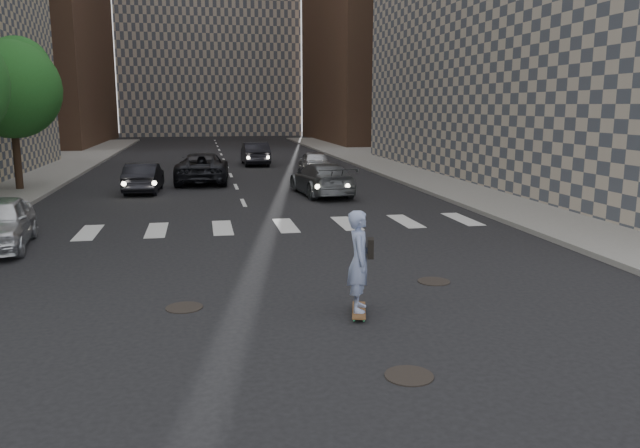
# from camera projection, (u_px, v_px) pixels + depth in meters

# --- Properties ---
(ground) EXTENTS (160.00, 160.00, 0.00)m
(ground) POSITION_uv_depth(u_px,v_px,m) (298.00, 322.00, 11.02)
(ground) COLOR black
(ground) RESTS_ON ground
(sidewalk_right) EXTENTS (13.00, 80.00, 0.15)m
(sidewalk_right) POSITION_uv_depth(u_px,v_px,m) (510.00, 176.00, 32.98)
(sidewalk_right) COLOR gray
(sidewalk_right) RESTS_ON ground
(tree_c) EXTENTS (4.20, 4.20, 6.60)m
(tree_c) POSITION_uv_depth(u_px,v_px,m) (13.00, 85.00, 26.86)
(tree_c) COLOR #382619
(tree_c) RESTS_ON sidewalk_left
(manhole_a) EXTENTS (0.70, 0.70, 0.02)m
(manhole_a) POSITION_uv_depth(u_px,v_px,m) (409.00, 376.00, 8.83)
(manhole_a) COLOR black
(manhole_a) RESTS_ON ground
(manhole_b) EXTENTS (0.70, 0.70, 0.02)m
(manhole_b) POSITION_uv_depth(u_px,v_px,m) (184.00, 307.00, 11.80)
(manhole_b) COLOR black
(manhole_b) RESTS_ON ground
(manhole_c) EXTENTS (0.70, 0.70, 0.02)m
(manhole_c) POSITION_uv_depth(u_px,v_px,m) (434.00, 281.00, 13.56)
(manhole_c) COLOR black
(manhole_c) RESTS_ON ground
(skateboarder) EXTENTS (0.59, 1.01, 1.95)m
(skateboarder) POSITION_uv_depth(u_px,v_px,m) (360.00, 261.00, 11.21)
(skateboarder) COLOR brown
(skateboarder) RESTS_ON ground
(traffic_car_a) EXTENTS (1.55, 3.99, 1.29)m
(traffic_car_a) POSITION_uv_depth(u_px,v_px,m) (144.00, 177.00, 27.46)
(traffic_car_a) COLOR black
(traffic_car_a) RESTS_ON ground
(traffic_car_b) EXTENTS (2.35, 4.91, 1.38)m
(traffic_car_b) POSITION_uv_depth(u_px,v_px,m) (322.00, 179.00, 26.53)
(traffic_car_b) COLOR slate
(traffic_car_b) RESTS_ON ground
(traffic_car_c) EXTENTS (2.74, 5.43, 1.47)m
(traffic_car_c) POSITION_uv_depth(u_px,v_px,m) (202.00, 168.00, 30.81)
(traffic_car_c) COLOR black
(traffic_car_c) RESTS_ON ground
(traffic_car_d) EXTENTS (1.79, 3.98, 1.33)m
(traffic_car_d) POSITION_uv_depth(u_px,v_px,m) (314.00, 162.00, 34.65)
(traffic_car_d) COLOR #AFB1B7
(traffic_car_d) RESTS_ON ground
(traffic_car_e) EXTENTS (1.62, 4.46, 1.46)m
(traffic_car_e) POSITION_uv_depth(u_px,v_px,m) (255.00, 153.00, 39.99)
(traffic_car_e) COLOR black
(traffic_car_e) RESTS_ON ground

